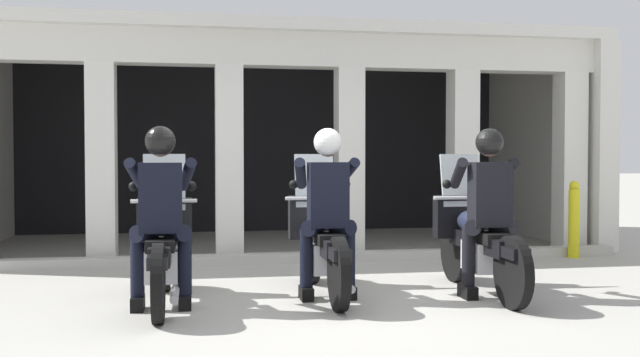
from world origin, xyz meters
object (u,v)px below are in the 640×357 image
at_px(police_officer_left, 161,201).
at_px(motorcycle_center, 322,242).
at_px(police_officer_center, 327,198).
at_px(motorcycle_left, 163,248).
at_px(motorcycle_right, 476,241).
at_px(police_officer_right, 488,198).
at_px(bollard_kerbside, 574,219).

xyz_separation_m(police_officer_left, motorcycle_center, (1.50, 0.47, -0.44)).
bearing_deg(police_officer_center, motorcycle_left, 170.02).
relative_size(police_officer_left, motorcycle_right, 0.78).
relative_size(police_officer_left, police_officer_right, 1.00).
height_order(police_officer_left, police_officer_center, same).
xyz_separation_m(motorcycle_right, bollard_kerbside, (2.16, 1.99, -0.00)).
xyz_separation_m(motorcycle_left, bollard_kerbside, (5.16, 2.00, -0.00)).
distance_m(police_officer_center, motorcycle_right, 1.56).
relative_size(motorcycle_left, bollard_kerbside, 2.03).
distance_m(police_officer_left, motorcycle_center, 1.63).
height_order(police_officer_left, police_officer_right, same).
height_order(police_officer_left, motorcycle_right, police_officer_left).
relative_size(motorcycle_center, bollard_kerbside, 2.03).
relative_size(motorcycle_center, motorcycle_right, 1.00).
xyz_separation_m(police_officer_center, bollard_kerbside, (3.66, 2.09, -0.44)).
xyz_separation_m(motorcycle_left, police_officer_center, (1.50, -0.09, 0.44)).
distance_m(motorcycle_left, motorcycle_center, 1.51).
xyz_separation_m(motorcycle_center, bollard_kerbside, (3.66, 1.80, -0.00)).
bearing_deg(police_officer_left, motorcycle_left, 88.69).
distance_m(motorcycle_center, police_officer_center, 0.52).
distance_m(police_officer_left, police_officer_center, 1.51).
relative_size(motorcycle_center, police_officer_right, 1.29).
distance_m(police_officer_center, bollard_kerbside, 4.24).
height_order(motorcycle_left, police_officer_right, police_officer_right).
bearing_deg(motorcycle_center, police_officer_right, -23.98).
distance_m(motorcycle_center, police_officer_right, 1.63).
bearing_deg(police_officer_left, motorcycle_center, 16.54).
xyz_separation_m(police_officer_left, bollard_kerbside, (5.16, 2.28, -0.44)).
bearing_deg(motorcycle_center, bollard_kerbside, 19.80).
distance_m(police_officer_left, police_officer_right, 2.99).
bearing_deg(police_officer_left, police_officer_center, 6.24).
bearing_deg(bollard_kerbside, police_officer_left, -156.15).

